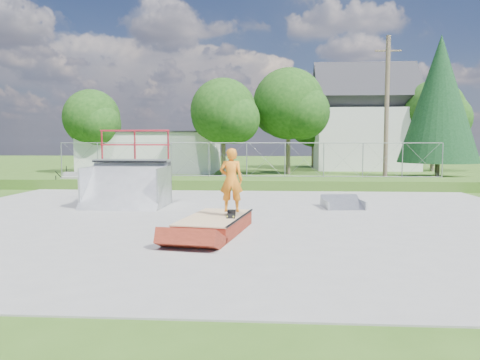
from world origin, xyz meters
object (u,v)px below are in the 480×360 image
Objects in this scene: grind_box at (215,225)px; skater at (231,183)px; flat_bank_ramp at (343,203)px; quarter_pipe at (125,169)px.

grind_box is 1.84× the size of skater.
skater is (0.42, 0.11, 1.09)m from grind_box.
flat_bank_ramp is 5.84m from skater.
grind_box is 1.09× the size of quarter_pipe.
quarter_pipe is 1.97× the size of flat_bank_ramp.
grind_box is 2.15× the size of flat_bank_ramp.
quarter_pipe reaches higher than skater.
quarter_pipe reaches higher than grind_box.
quarter_pipe is 1.69× the size of skater.
grind_box is 5.92m from quarter_pipe.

